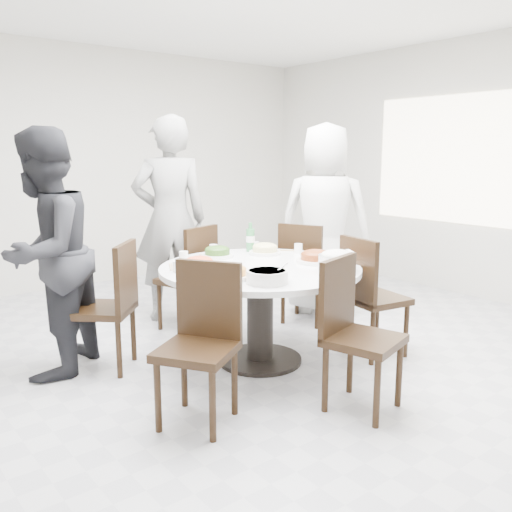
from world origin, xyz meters
TOP-DOWN VIEW (x-y plane):
  - floor at (0.00, 0.00)m, footprint 6.00×6.00m
  - wall_back at (0.00, 3.00)m, footprint 6.00×0.01m
  - wall_right at (3.00, 0.00)m, footprint 0.01×6.00m
  - window at (2.98, 0.00)m, footprint 0.04×2.20m
  - dining_table at (-0.06, -0.24)m, footprint 1.50×1.50m
  - chair_ne at (0.92, 0.27)m, footprint 0.56×0.56m
  - chair_n at (-0.08, 0.80)m, footprint 0.53×0.53m
  - chair_nw at (-1.04, 0.38)m, footprint 0.59×0.59m
  - chair_sw at (-0.95, -0.76)m, footprint 0.58×0.58m
  - chair_s at (-0.04, -1.25)m, footprint 0.52×0.52m
  - chair_se at (0.76, -0.68)m, footprint 0.48×0.48m
  - diner_right at (1.26, 0.39)m, footprint 1.00×1.09m
  - diner_middle at (-0.02, 1.15)m, footprint 0.82×0.69m
  - diner_left at (-1.37, 0.54)m, footprint 1.08×1.07m
  - dish_greens at (-0.11, 0.24)m, footprint 0.26×0.26m
  - dish_pale at (0.28, 0.11)m, footprint 0.26×0.26m
  - dish_orange at (-0.47, -0.04)m, footprint 0.26×0.26m
  - dish_redbrown at (0.37, -0.40)m, footprint 0.30×0.30m
  - dish_tofu at (-0.46, -0.43)m, footprint 0.27×0.27m
  - rice_bowl at (0.28, -0.70)m, footprint 0.27×0.27m
  - soup_bowl at (-0.35, -0.67)m, footprint 0.27×0.27m
  - beverage_bottle at (0.26, 0.28)m, footprint 0.07×0.07m
  - tea_cups at (-0.03, 0.37)m, footprint 0.07×0.07m
  - chopsticks at (-0.08, 0.41)m, footprint 0.24×0.04m

SIDE VIEW (x-z plane):
  - floor at x=0.00m, z-range -0.01..0.01m
  - dining_table at x=-0.06m, z-range 0.00..0.75m
  - chair_ne at x=0.92m, z-range 0.00..0.95m
  - chair_n at x=-0.08m, z-range 0.00..0.95m
  - chair_nw at x=-1.04m, z-range 0.00..0.95m
  - chair_sw at x=-0.95m, z-range 0.00..0.95m
  - chair_s at x=-0.04m, z-range 0.00..0.95m
  - chair_se at x=0.76m, z-range 0.00..0.95m
  - chopsticks at x=-0.08m, z-range 0.75..0.76m
  - dish_greens at x=-0.11m, z-range 0.75..0.82m
  - dish_orange at x=-0.47m, z-range 0.75..0.82m
  - dish_tofu at x=-0.46m, z-range 0.75..0.82m
  - dish_pale at x=0.28m, z-range 0.75..0.82m
  - dish_redbrown at x=0.37m, z-range 0.75..0.83m
  - tea_cups at x=-0.03m, z-range 0.75..0.83m
  - soup_bowl at x=-0.35m, z-range 0.75..0.83m
  - rice_bowl at x=0.28m, z-range 0.75..0.86m
  - beverage_bottle at x=0.26m, z-range 0.75..1.00m
  - diner_left at x=-1.37m, z-range 0.00..1.76m
  - diner_right at x=1.26m, z-range 0.00..1.86m
  - diner_middle at x=-0.02m, z-range 0.00..1.92m
  - wall_back at x=0.00m, z-range 0.00..2.80m
  - wall_right at x=3.00m, z-range 0.00..2.80m
  - window at x=2.98m, z-range 0.80..2.20m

